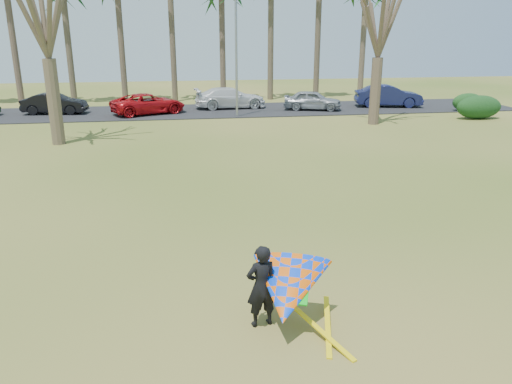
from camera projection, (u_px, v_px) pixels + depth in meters
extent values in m
plane|color=#2D5512|center=(269.00, 258.00, 12.45)|extent=(100.00, 100.00, 0.00)
cube|color=black|center=(204.00, 111.00, 35.95)|extent=(46.00, 7.00, 0.06)
cylinder|color=#48372B|center=(12.00, 36.00, 37.85)|extent=(0.48, 0.48, 10.40)
cylinder|color=#493C2B|center=(68.00, 45.00, 38.69)|extent=(0.48, 0.48, 9.00)
cylinder|color=#46382A|center=(121.00, 40.00, 39.20)|extent=(0.48, 0.48, 9.70)
cylinder|color=#493A2C|center=(172.00, 36.00, 39.71)|extent=(0.48, 0.48, 10.40)
cylinder|color=#4A3A2C|center=(222.00, 45.00, 40.54)|extent=(0.48, 0.48, 9.00)
cylinder|color=#4C3E2D|center=(271.00, 40.00, 41.06)|extent=(0.48, 0.48, 9.70)
cylinder|color=#4B3E2D|center=(318.00, 36.00, 41.57)|extent=(0.48, 0.48, 10.40)
cylinder|color=brown|center=(363.00, 44.00, 42.40)|extent=(0.48, 0.48, 9.00)
cylinder|color=#4E402F|center=(54.00, 102.00, 24.68)|extent=(0.64, 0.64, 4.20)
cylinder|color=#4F3E2F|center=(375.00, 91.00, 30.32)|extent=(0.64, 0.64, 3.99)
cylinder|color=gray|center=(236.00, 55.00, 32.23)|extent=(0.16, 0.16, 8.00)
ellipsoid|color=#133515|center=(479.00, 107.00, 32.55)|extent=(3.07, 1.39, 1.53)
ellipsoid|color=#143815|center=(468.00, 102.00, 35.80)|extent=(2.33, 1.10, 1.29)
imported|color=black|center=(55.00, 104.00, 34.25)|extent=(4.39, 1.92, 1.40)
imported|color=#B50E13|center=(148.00, 104.00, 34.24)|extent=(5.54, 4.16, 1.40)
imported|color=silver|center=(230.00, 98.00, 36.87)|extent=(5.36, 2.50, 1.51)
imported|color=gray|center=(313.00, 100.00, 36.05)|extent=(4.43, 2.89, 1.40)
imported|color=#161B44|center=(388.00, 96.00, 37.60)|extent=(5.17, 2.68, 1.62)
imported|color=black|center=(261.00, 286.00, 9.35)|extent=(0.67, 0.51, 1.64)
cone|color=#0437DD|center=(288.00, 289.00, 9.18)|extent=(2.13, 2.39, 2.02)
cube|color=#0CBF19|center=(295.00, 293.00, 9.13)|extent=(0.62, 0.60, 0.24)
cube|color=yellow|center=(320.00, 337.00, 9.19)|extent=(0.85, 1.66, 0.28)
cube|color=yellow|center=(327.00, 329.00, 9.40)|extent=(0.56, 1.76, 0.22)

